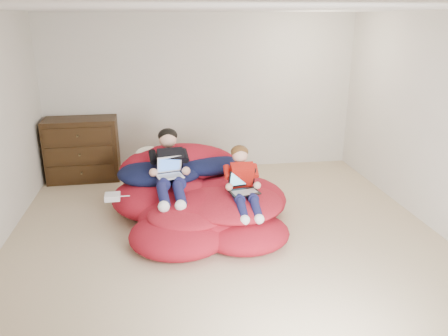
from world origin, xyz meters
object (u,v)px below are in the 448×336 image
older_boy (169,164)px  younger_boy (243,180)px  laptop_white (170,171)px  beanbag_pile (197,198)px  laptop_black (243,186)px  dresser (83,149)px

older_boy → younger_boy: (0.84, -0.53, -0.06)m
laptop_white → younger_boy: bearing=-25.8°
beanbag_pile → laptop_black: beanbag_pile is taller
beanbag_pile → older_boy: (-0.33, 0.15, 0.42)m
older_boy → laptop_white: 0.13m
dresser → beanbag_pile: bearing=-45.5°
beanbag_pile → laptop_white: bearing=175.8°
dresser → laptop_white: size_ratio=3.11×
dresser → laptop_white: dresser is taller
beanbag_pile → laptop_white: 0.50m
older_boy → laptop_black: size_ratio=3.31×
older_boy → laptop_black: bearing=-33.9°
dresser → younger_boy: bearing=-43.6°
younger_boy → laptop_black: younger_boy is taller
dresser → laptop_black: 2.98m
younger_boy → laptop_black: bearing=-90.0°
beanbag_pile → older_boy: 0.55m
laptop_white → laptop_black: 0.95m
dresser → laptop_black: dresser is taller
beanbag_pile → laptop_white: laptop_white is taller
dresser → laptop_white: (1.30, -1.63, 0.15)m
beanbag_pile → older_boy: older_boy is taller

